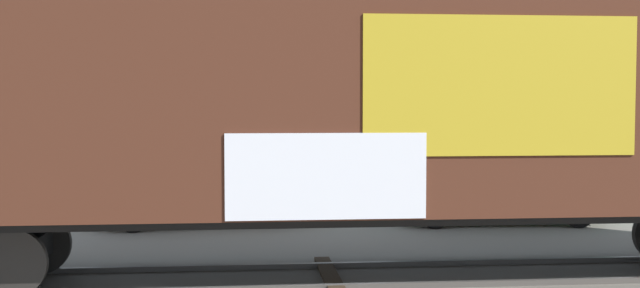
% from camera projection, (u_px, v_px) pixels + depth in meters
% --- Properties ---
extents(ground_plane, '(260.00, 260.00, 0.00)m').
position_uv_depth(ground_plane, '(424.00, 277.00, 11.69)').
color(ground_plane, slate).
extents(track, '(59.99, 4.93, 0.08)m').
position_uv_depth(track, '(318.00, 276.00, 11.58)').
color(track, '#4C4742').
rests_on(track, ground_plane).
extents(freight_car, '(16.52, 3.99, 4.61)m').
position_uv_depth(freight_car, '(370.00, 98.00, 11.51)').
color(freight_car, '#472316').
rests_on(freight_car, ground_plane).
extents(hillside, '(139.33, 30.17, 17.57)m').
position_uv_depth(hillside, '(308.00, 64.00, 83.60)').
color(hillside, silver).
rests_on(hillside, ground_plane).
extents(parked_car_tan, '(4.61, 2.54, 1.53)m').
position_uv_depth(parked_car_tan, '(200.00, 186.00, 16.74)').
color(parked_car_tan, '#9E8966').
rests_on(parked_car_tan, ground_plane).
extents(parked_car_green, '(4.39, 1.93, 1.73)m').
position_uv_depth(parked_car_green, '(494.00, 182.00, 17.00)').
color(parked_car_green, '#1E5933').
rests_on(parked_car_green, ground_plane).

